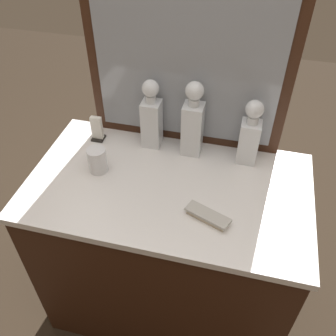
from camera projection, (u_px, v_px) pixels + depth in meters
ground_plane at (168, 297)px, 1.92m from camera, size 6.00×6.00×0.00m
dresser at (168, 250)px, 1.64m from camera, size 1.05×0.60×0.83m
dresser_mirror at (187, 53)px, 1.31m from camera, size 0.77×0.03×0.77m
crystal_decanter_far_left at (152, 120)px, 1.47m from camera, size 0.07×0.07×0.29m
crystal_decanter_left at (249, 138)px, 1.40m from camera, size 0.08×0.08×0.27m
crystal_decanter_front at (193, 125)px, 1.42m from camera, size 0.08×0.08×0.31m
crystal_tumbler_right at (98, 161)px, 1.39m from camera, size 0.07×0.07×0.10m
silver_brush_front at (208, 216)px, 1.24m from camera, size 0.16×0.10×0.02m
napkin_holder at (97, 130)px, 1.54m from camera, size 0.05×0.05×0.11m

